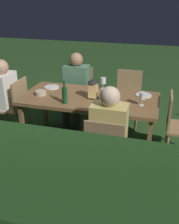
{
  "coord_description": "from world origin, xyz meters",
  "views": [
    {
      "loc": [
        -0.86,
        3.1,
        2.01
      ],
      "look_at": [
        0.0,
        0.0,
        0.51
      ],
      "focal_mm": 41.81,
      "sensor_mm": 36.0,
      "label": 1
    }
  ],
  "objects_px": {
    "chair_side_left_b": "(79,91)",
    "plate_a": "(52,87)",
    "dining_table": "(89,101)",
    "chair_head_near": "(177,124)",
    "lantern_centerpiece": "(93,87)",
    "plate_b": "(144,95)",
    "bowl_olives": "(118,104)",
    "person_in_cream": "(1,94)",
    "person_in_green": "(76,86)",
    "person_in_mustard": "(110,129)",
    "green_bottle_on_table": "(65,95)",
    "wine_glass_a": "(142,96)",
    "chair_side_left_a": "(128,95)",
    "wine_glass_b": "(103,81)",
    "chair_head_far": "(14,105)",
    "chair_side_right_a": "(106,150)",
    "bowl_bread": "(41,93)",
    "wine_glass_c": "(104,93)"
  },
  "relations": [
    {
      "from": "chair_side_right_a",
      "to": "plate_b",
      "type": "relative_size",
      "value": 4.13
    },
    {
      "from": "dining_table",
      "to": "wine_glass_c",
      "type": "xyz_separation_m",
      "value": [
        -0.22,
        0.1,
        0.17
      ]
    },
    {
      "from": "chair_head_far",
      "to": "bowl_olives",
      "type": "height_order",
      "value": "chair_head_far"
    },
    {
      "from": "chair_side_left_a",
      "to": "wine_glass_b",
      "type": "relative_size",
      "value": 5.15
    },
    {
      "from": "chair_side_right_a",
      "to": "lantern_centerpiece",
      "type": "distance_m",
      "value": 0.96
    },
    {
      "from": "chair_head_far",
      "to": "person_in_green",
      "type": "distance_m",
      "value": 0.99
    },
    {
      "from": "bowl_bread",
      "to": "person_in_mustard",
      "type": "bearing_deg",
      "value": 153.06
    },
    {
      "from": "dining_table",
      "to": "plate_a",
      "type": "distance_m",
      "value": 0.67
    },
    {
      "from": "chair_side_left_b",
      "to": "lantern_centerpiece",
      "type": "distance_m",
      "value": 1.04
    },
    {
      "from": "chair_head_near",
      "to": "bowl_olives",
      "type": "bearing_deg",
      "value": 14.62
    },
    {
      "from": "chair_head_near",
      "to": "bowl_olives",
      "type": "distance_m",
      "value": 0.81
    },
    {
      "from": "dining_table",
      "to": "lantern_centerpiece",
      "type": "height_order",
      "value": "lantern_centerpiece"
    },
    {
      "from": "wine_glass_a",
      "to": "chair_side_right_a",
      "type": "bearing_deg",
      "value": 68.89
    },
    {
      "from": "chair_head_far",
      "to": "chair_side_left_a",
      "type": "bearing_deg",
      "value": -152.05
    },
    {
      "from": "lantern_centerpiece",
      "to": "plate_b",
      "type": "relative_size",
      "value": 1.26
    },
    {
      "from": "chair_head_near",
      "to": "wine_glass_a",
      "type": "distance_m",
      "value": 0.59
    },
    {
      "from": "lantern_centerpiece",
      "to": "wine_glass_c",
      "type": "distance_m",
      "value": 0.18
    },
    {
      "from": "chair_head_near",
      "to": "chair_side_left_b",
      "type": "relative_size",
      "value": 1.0
    },
    {
      "from": "chair_side_left_a",
      "to": "chair_head_near",
      "type": "relative_size",
      "value": 1.0
    },
    {
      "from": "chair_side_right_a",
      "to": "green_bottle_on_table",
      "type": "height_order",
      "value": "green_bottle_on_table"
    },
    {
      "from": "person_in_cream",
      "to": "green_bottle_on_table",
      "type": "xyz_separation_m",
      "value": [
        -1.1,
        0.28,
        0.2
      ]
    },
    {
      "from": "person_in_cream",
      "to": "person_in_green",
      "type": "bearing_deg",
      "value": -146.14
    },
    {
      "from": "chair_head_far",
      "to": "lantern_centerpiece",
      "type": "height_order",
      "value": "lantern_centerpiece"
    },
    {
      "from": "chair_side_left_b",
      "to": "green_bottle_on_table",
      "type": "bearing_deg",
      "value": 98.4
    },
    {
      "from": "chair_side_right_a",
      "to": "person_in_mustard",
      "type": "distance_m",
      "value": 0.25
    },
    {
      "from": "person_in_green",
      "to": "wine_glass_a",
      "type": "distance_m",
      "value": 1.33
    },
    {
      "from": "green_bottle_on_table",
      "to": "dining_table",
      "type": "bearing_deg",
      "value": -131.46
    },
    {
      "from": "chair_head_near",
      "to": "chair_side_left_b",
      "type": "height_order",
      "value": "same"
    },
    {
      "from": "dining_table",
      "to": "chair_head_near",
      "type": "distance_m",
      "value": 1.17
    },
    {
      "from": "person_in_green",
      "to": "plate_b",
      "type": "height_order",
      "value": "person_in_green"
    },
    {
      "from": "chair_side_left_b",
      "to": "wine_glass_b",
      "type": "bearing_deg",
      "value": 137.02
    },
    {
      "from": "chair_head_far",
      "to": "wine_glass_b",
      "type": "bearing_deg",
      "value": -164.34
    },
    {
      "from": "person_in_green",
      "to": "plate_b",
      "type": "xyz_separation_m",
      "value": [
        -1.09,
        0.39,
        0.1
      ]
    },
    {
      "from": "plate_a",
      "to": "plate_b",
      "type": "height_order",
      "value": "same"
    },
    {
      "from": "chair_side_left_a",
      "to": "green_bottle_on_table",
      "type": "xyz_separation_m",
      "value": [
        0.65,
        1.1,
        0.35
      ]
    },
    {
      "from": "person_in_green",
      "to": "bowl_olives",
      "type": "relative_size",
      "value": 8.19
    },
    {
      "from": "person_in_mustard",
      "to": "plate_a",
      "type": "xyz_separation_m",
      "value": [
        1.04,
        -0.84,
        0.1
      ]
    },
    {
      "from": "plate_a",
      "to": "bowl_olives",
      "type": "bearing_deg",
      "value": 158.73
    },
    {
      "from": "person_in_cream",
      "to": "lantern_centerpiece",
      "type": "relative_size",
      "value": 4.34
    },
    {
      "from": "lantern_centerpiece",
      "to": "wine_glass_a",
      "type": "bearing_deg",
      "value": 173.53
    },
    {
      "from": "chair_side_left_b",
      "to": "plate_a",
      "type": "height_order",
      "value": "chair_side_left_b"
    },
    {
      "from": "person_in_green",
      "to": "wine_glass_a",
      "type": "xyz_separation_m",
      "value": [
        -1.1,
        0.72,
        0.21
      ]
    },
    {
      "from": "chair_side_left_b",
      "to": "wine_glass_b",
      "type": "distance_m",
      "value": 0.78
    },
    {
      "from": "dining_table",
      "to": "chair_head_near",
      "type": "relative_size",
      "value": 2.08
    },
    {
      "from": "wine_glass_b",
      "to": "bowl_olives",
      "type": "distance_m",
      "value": 0.63
    },
    {
      "from": "dining_table",
      "to": "wine_glass_b",
      "type": "xyz_separation_m",
      "value": [
        -0.1,
        -0.35,
        0.17
      ]
    },
    {
      "from": "person_in_mustard",
      "to": "bowl_olives",
      "type": "height_order",
      "value": "person_in_mustard"
    },
    {
      "from": "dining_table",
      "to": "person_in_mustard",
      "type": "relative_size",
      "value": 1.57
    },
    {
      "from": "person_in_cream",
      "to": "chair_side_left_a",
      "type": "xyz_separation_m",
      "value": [
        -1.75,
        -0.83,
        -0.15
      ]
    },
    {
      "from": "chair_side_right_a",
      "to": "bowl_bread",
      "type": "xyz_separation_m",
      "value": [
        1.07,
        -0.74,
        0.27
      ]
    }
  ]
}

